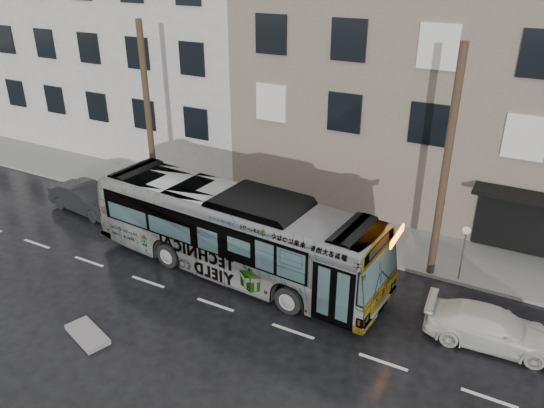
% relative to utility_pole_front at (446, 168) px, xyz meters
% --- Properties ---
extents(ground, '(120.00, 120.00, 0.00)m').
position_rel_utility_pole_front_xyz_m(ground, '(-6.50, -3.30, -4.65)').
color(ground, black).
rests_on(ground, ground).
extents(sidewalk, '(90.00, 3.60, 0.15)m').
position_rel_utility_pole_front_xyz_m(sidewalk, '(-6.50, 1.60, -4.58)').
color(sidewalk, gray).
rests_on(sidewalk, ground).
extents(building_taupe, '(20.00, 12.00, 11.00)m').
position_rel_utility_pole_front_xyz_m(building_taupe, '(-1.50, 9.40, 0.85)').
color(building_taupe, gray).
rests_on(building_taupe, ground).
extents(building_grey, '(26.00, 15.00, 16.00)m').
position_rel_utility_pole_front_xyz_m(building_grey, '(-24.50, 10.90, 3.35)').
color(building_grey, beige).
rests_on(building_grey, ground).
extents(utility_pole_front, '(0.30, 0.30, 9.00)m').
position_rel_utility_pole_front_xyz_m(utility_pole_front, '(0.00, 0.00, 0.00)').
color(utility_pole_front, '#4C3926').
rests_on(utility_pole_front, sidewalk).
extents(utility_pole_rear, '(0.30, 0.30, 9.00)m').
position_rel_utility_pole_front_xyz_m(utility_pole_rear, '(-14.00, 0.00, 0.00)').
color(utility_pole_rear, '#4C3926').
rests_on(utility_pole_rear, sidewalk).
extents(sign_post, '(0.06, 0.06, 2.40)m').
position_rel_utility_pole_front_xyz_m(sign_post, '(1.10, 0.00, -3.30)').
color(sign_post, slate).
rests_on(sign_post, sidewalk).
extents(bus, '(12.83, 3.91, 3.52)m').
position_rel_utility_pole_front_xyz_m(bus, '(-7.13, -3.37, -2.89)').
color(bus, '#B2B2B2').
rests_on(bus, ground).
extents(white_sedan, '(4.40, 2.07, 1.24)m').
position_rel_utility_pole_front_xyz_m(white_sedan, '(2.71, -3.22, -4.03)').
color(white_sedan, silver).
rests_on(white_sedan, ground).
extents(dark_sedan, '(4.46, 1.97, 1.42)m').
position_rel_utility_pole_front_xyz_m(dark_sedan, '(-16.56, -2.24, -3.94)').
color(dark_sedan, black).
rests_on(dark_sedan, ground).
extents(slush_pile, '(1.96, 1.33, 0.18)m').
position_rel_utility_pole_front_xyz_m(slush_pile, '(-9.31, -9.36, -4.56)').
color(slush_pile, gray).
rests_on(slush_pile, ground).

